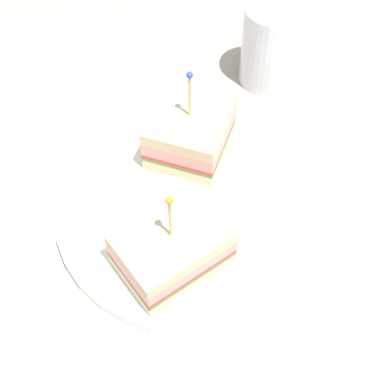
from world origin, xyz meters
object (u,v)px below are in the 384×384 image
at_px(sandwich_half_front, 167,247).
at_px(fork, 0,375).
at_px(plate, 192,207).
at_px(sandwich_half_back, 190,133).
at_px(drink_glass, 270,47).

distance_m(sandwich_half_front, fork, 0.19).
relative_size(plate, fork, 3.05).
xyz_separation_m(sandwich_half_front, fork, (0.14, -0.11, -0.04)).
bearing_deg(sandwich_half_back, drink_glass, 158.53).
xyz_separation_m(plate, fork, (0.22, -0.12, -0.00)).
bearing_deg(drink_glass, fork, -19.42).
bearing_deg(plate, sandwich_half_back, -162.97).
xyz_separation_m(drink_glass, fork, (0.44, -0.15, -0.05)).
height_order(plate, sandwich_half_back, sandwich_half_back).
relative_size(sandwich_half_front, drink_glass, 1.17).
relative_size(plate, sandwich_half_back, 2.51).
bearing_deg(plate, fork, -28.43).
bearing_deg(plate, sandwich_half_front, -3.51).
xyz_separation_m(plate, sandwich_half_back, (-0.07, -0.02, 0.03)).
height_order(sandwich_half_back, fork, sandwich_half_back).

